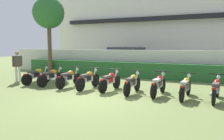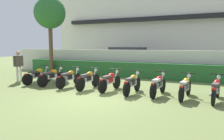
% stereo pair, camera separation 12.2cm
% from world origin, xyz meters
% --- Properties ---
extents(ground, '(60.00, 60.00, 0.00)m').
position_xyz_m(ground, '(0.00, 0.00, 0.00)').
color(ground, olive).
extents(building, '(22.63, 6.50, 8.33)m').
position_xyz_m(building, '(0.00, 15.86, 4.17)').
color(building, white).
rests_on(building, ground).
extents(compound_wall, '(21.50, 0.30, 1.73)m').
position_xyz_m(compound_wall, '(0.00, 6.89, 0.87)').
color(compound_wall, silver).
rests_on(compound_wall, ground).
extents(hedge_row, '(17.20, 0.70, 0.96)m').
position_xyz_m(hedge_row, '(0.00, 6.19, 0.48)').
color(hedge_row, '#28602D').
rests_on(hedge_row, ground).
extents(parked_car, '(4.69, 2.51, 1.89)m').
position_xyz_m(parked_car, '(-2.08, 9.88, 0.94)').
color(parked_car, black).
rests_on(parked_car, ground).
extents(tree_near_inspector, '(2.22, 2.22, 5.44)m').
position_xyz_m(tree_near_inspector, '(-6.50, 5.57, 4.27)').
color(tree_near_inspector, brown).
rests_on(tree_near_inspector, ground).
extents(motorcycle_in_row_0, '(0.60, 1.91, 0.96)m').
position_xyz_m(motorcycle_in_row_0, '(-4.28, 1.84, 0.45)').
color(motorcycle_in_row_0, black).
rests_on(motorcycle_in_row_0, ground).
extents(motorcycle_in_row_1, '(0.60, 1.87, 0.97)m').
position_xyz_m(motorcycle_in_row_1, '(-3.25, 1.77, 0.46)').
color(motorcycle_in_row_1, black).
rests_on(motorcycle_in_row_1, ground).
extents(motorcycle_in_row_2, '(0.60, 1.94, 0.96)m').
position_xyz_m(motorcycle_in_row_2, '(-2.20, 1.81, 0.45)').
color(motorcycle_in_row_2, black).
rests_on(motorcycle_in_row_2, ground).
extents(motorcycle_in_row_3, '(0.60, 1.95, 0.98)m').
position_xyz_m(motorcycle_in_row_3, '(-1.08, 1.75, 0.46)').
color(motorcycle_in_row_3, black).
rests_on(motorcycle_in_row_3, ground).
extents(motorcycle_in_row_4, '(0.60, 1.84, 0.96)m').
position_xyz_m(motorcycle_in_row_4, '(0.03, 1.79, 0.45)').
color(motorcycle_in_row_4, black).
rests_on(motorcycle_in_row_4, ground).
extents(motorcycle_in_row_5, '(0.60, 1.86, 0.96)m').
position_xyz_m(motorcycle_in_row_5, '(1.13, 1.67, 0.45)').
color(motorcycle_in_row_5, black).
rests_on(motorcycle_in_row_5, ground).
extents(motorcycle_in_row_6, '(0.60, 1.88, 0.96)m').
position_xyz_m(motorcycle_in_row_6, '(2.21, 1.79, 0.45)').
color(motorcycle_in_row_6, black).
rests_on(motorcycle_in_row_6, ground).
extents(motorcycle_in_row_7, '(0.60, 1.89, 0.95)m').
position_xyz_m(motorcycle_in_row_7, '(3.26, 1.71, 0.44)').
color(motorcycle_in_row_7, black).
rests_on(motorcycle_in_row_7, ground).
extents(motorcycle_in_row_8, '(0.60, 1.93, 0.95)m').
position_xyz_m(motorcycle_in_row_8, '(4.33, 1.77, 0.44)').
color(motorcycle_in_row_8, black).
rests_on(motorcycle_in_row_8, ground).
extents(inspector_person, '(0.23, 0.69, 1.72)m').
position_xyz_m(inspector_person, '(-5.78, 1.96, 1.03)').
color(inspector_person, silver).
rests_on(inspector_person, ground).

